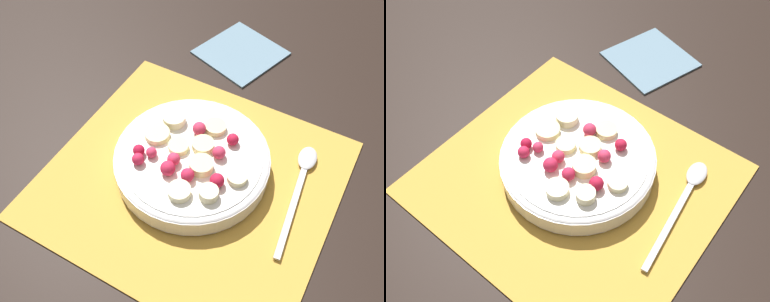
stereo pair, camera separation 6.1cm
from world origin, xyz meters
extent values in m
plane|color=black|center=(0.00, 0.00, 0.00)|extent=(3.00, 3.00, 0.00)
cube|color=gold|center=(0.00, 0.00, 0.00)|extent=(0.41, 0.38, 0.01)
cylinder|color=white|center=(0.01, -0.02, 0.02)|extent=(0.23, 0.23, 0.03)
torus|color=white|center=(0.01, -0.02, 0.03)|extent=(0.23, 0.23, 0.01)
cylinder|color=white|center=(0.01, -0.02, 0.04)|extent=(0.20, 0.20, 0.00)
cylinder|color=#F4EAB7|center=(-0.01, 0.05, 0.04)|extent=(0.04, 0.04, 0.01)
cylinder|color=beige|center=(0.00, -0.03, 0.04)|extent=(0.05, 0.05, 0.01)
cylinder|color=beige|center=(0.07, -0.02, 0.04)|extent=(0.05, 0.05, 0.01)
cylinder|color=beige|center=(0.03, -0.02, 0.04)|extent=(0.04, 0.04, 0.01)
cylinder|color=#F4EAB7|center=(0.06, -0.06, 0.05)|extent=(0.05, 0.05, 0.01)
cylinder|color=beige|center=(-0.02, 0.00, 0.05)|extent=(0.05, 0.05, 0.01)
cylinder|color=beige|center=(0.00, -0.07, 0.04)|extent=(0.04, 0.04, 0.01)
cylinder|color=#F4EAB7|center=(-0.05, 0.04, 0.05)|extent=(0.03, 0.03, 0.01)
cylinder|color=beige|center=(-0.07, -0.01, 0.04)|extent=(0.04, 0.04, 0.01)
sphere|color=#DB3356|center=(0.02, 0.01, 0.05)|extent=(0.02, 0.02, 0.02)
sphere|color=#D12347|center=(0.07, 0.03, 0.05)|extent=(0.02, 0.02, 0.02)
sphere|color=#B21433|center=(0.07, 0.02, 0.05)|extent=(0.02, 0.02, 0.02)
sphere|color=red|center=(-0.05, 0.01, 0.05)|extent=(0.02, 0.02, 0.02)
sphere|color=#D12347|center=(-0.01, 0.02, 0.05)|extent=(0.02, 0.02, 0.02)
sphere|color=#DB3356|center=(0.06, 0.01, 0.05)|extent=(0.02, 0.02, 0.02)
sphere|color=#DB3356|center=(0.02, -0.06, 0.05)|extent=(0.02, 0.02, 0.02)
sphere|color=#D12347|center=(0.02, 0.03, 0.05)|extent=(0.02, 0.02, 0.02)
sphere|color=red|center=(-0.03, -0.06, 0.05)|extent=(0.02, 0.02, 0.02)
sphere|color=#DB3356|center=(-0.03, -0.03, 0.05)|extent=(0.02, 0.02, 0.02)
cube|color=silver|center=(-0.15, -0.02, 0.01)|extent=(0.03, 0.15, 0.00)
ellipsoid|color=silver|center=(-0.14, -0.11, 0.01)|extent=(0.03, 0.05, 0.01)
cube|color=slate|center=(0.06, -0.30, 0.00)|extent=(0.17, 0.17, 0.01)
camera|label=1|loc=(-0.17, 0.31, 0.53)|focal=40.00mm
camera|label=2|loc=(-0.22, 0.28, 0.53)|focal=40.00mm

